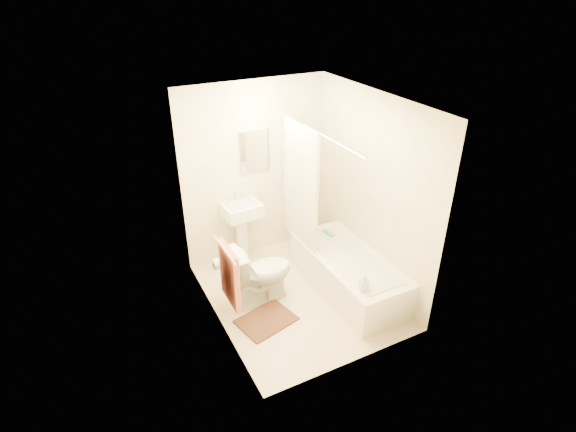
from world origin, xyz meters
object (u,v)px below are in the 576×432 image
bathtub (348,273)px  bath_mat (266,320)px  sink (242,229)px  toilet (260,273)px  soap_bottle (364,282)px

bathtub → bath_mat: bathtub is taller
sink → bath_mat: 1.40m
bath_mat → toilet: bearing=74.5°
sink → bathtub: 1.54m
toilet → sink: size_ratio=0.83×
toilet → soap_bottle: 1.25m
bathtub → soap_bottle: size_ratio=8.21×
bathtub → soap_bottle: soap_bottle is taller
bath_mat → soap_bottle: size_ratio=3.03×
toilet → bath_mat: 0.55m
sink → soap_bottle: sink is taller
toilet → bath_mat: bearing=162.2°
bathtub → bath_mat: bearing=-175.9°
toilet → bath_mat: (-0.11, -0.39, -0.37)m
toilet → bath_mat: size_ratio=1.26×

